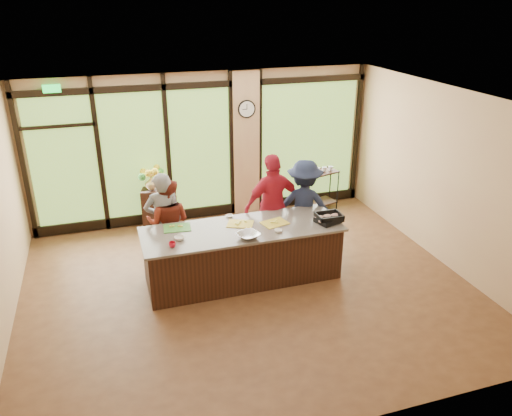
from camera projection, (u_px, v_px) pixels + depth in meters
floor at (248, 287)px, 8.05m from camera, size 7.00×7.00×0.00m
ceiling at (247, 101)px, 6.86m from camera, size 7.00×7.00×0.00m
back_wall at (205, 147)px, 10.08m from camera, size 7.00×0.00×7.00m
right_wall at (446, 177)px, 8.43m from camera, size 0.00×6.00×6.00m
window_wall at (213, 152)px, 10.13m from camera, size 6.90×0.12×3.00m
island_base at (243, 255)px, 8.14m from camera, size 3.10×1.00×0.88m
countertop at (242, 229)px, 7.95m from camera, size 3.20×1.10×0.04m
wall_clock at (247, 109)px, 9.90m from camera, size 0.36×0.04×0.36m
cook_left at (164, 221)px, 8.34m from camera, size 0.63×0.41×1.71m
cook_midleft at (168, 223)px, 8.43m from camera, size 0.93×0.84×1.57m
cook_midright at (273, 205)px, 8.78m from camera, size 1.15×0.62×1.87m
cook_right at (304, 206)px, 8.94m from camera, size 1.27×1.04×1.71m
roasting_pan at (329, 220)px, 8.16m from camera, size 0.49×0.43×0.07m
mixing_bowl at (248, 236)px, 7.61m from camera, size 0.42×0.42×0.08m
cutting_board_left at (177, 228)px, 7.94m from camera, size 0.46×0.36×0.01m
cutting_board_center at (240, 224)px, 8.08m from camera, size 0.50×0.45×0.01m
cutting_board_right at (275, 223)px, 8.11m from camera, size 0.47×0.39×0.01m
prep_bowl_near at (179, 238)px, 7.56m from camera, size 0.16×0.16×0.05m
prep_bowl_mid at (278, 231)px, 7.81m from camera, size 0.15×0.15×0.04m
prep_bowl_far at (229, 216)px, 8.35m from camera, size 0.13×0.13×0.03m
red_ramekin at (172, 245)px, 7.34m from camera, size 0.13×0.13×0.08m
flower_stand at (154, 208)px, 9.97m from camera, size 0.50×0.50×0.82m
flower_vase at (151, 183)px, 9.76m from camera, size 0.29×0.29×0.27m
bar_cart at (320, 185)px, 10.67m from camera, size 0.81×0.59×0.99m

